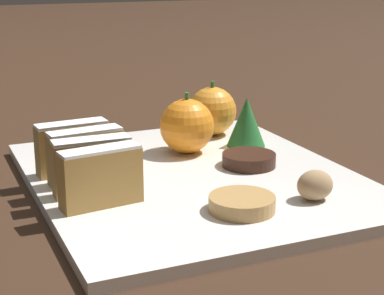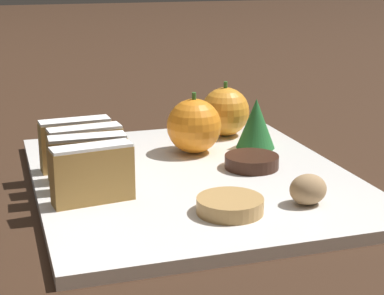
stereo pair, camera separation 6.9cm
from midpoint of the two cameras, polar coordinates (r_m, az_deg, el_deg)
ground_plane at (r=0.70m, az=-2.81°, el=-3.33°), size 6.00×6.00×0.00m
serving_platter at (r=0.70m, az=-2.82°, el=-2.87°), size 0.33×0.39×0.01m
stollen_slice_front at (r=0.61m, az=-11.33°, el=-2.66°), size 0.08×0.03×0.06m
stollen_slice_second at (r=0.65m, az=-11.89°, el=-1.68°), size 0.08×0.02×0.06m
stollen_slice_third at (r=0.68m, az=-12.31°, el=-0.80°), size 0.08×0.03×0.06m
stollen_slice_fourth at (r=0.71m, az=-13.32°, el=-0.07°), size 0.08×0.03×0.06m
orange_near at (r=0.85m, az=-0.52°, el=3.24°), size 0.06×0.06×0.07m
orange_far at (r=0.77m, az=-3.03°, el=1.89°), size 0.07×0.07×0.07m
walnut at (r=0.62m, az=7.80°, el=-3.39°), size 0.04×0.03×0.03m
chocolate_cookie at (r=0.72m, az=2.38°, el=-1.15°), size 0.06×0.06×0.01m
gingerbread_cookie at (r=0.59m, az=1.20°, el=-5.06°), size 0.06×0.06×0.01m
evergreen_sprig at (r=0.79m, az=2.40°, el=2.26°), size 0.05×0.05×0.06m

